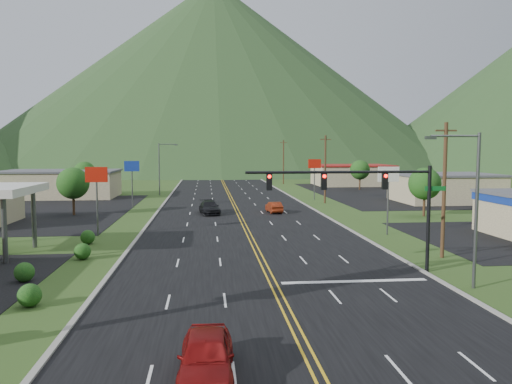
{
  "coord_description": "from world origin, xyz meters",
  "views": [
    {
      "loc": [
        -3.92,
        -17.0,
        8.11
      ],
      "look_at": [
        0.16,
        23.91,
        4.5
      ],
      "focal_mm": 35.0,
      "sensor_mm": 36.0,
      "label": 1
    }
  ],
  "objects": [
    {
      "name": "car_red_near",
      "position": [
        -3.98,
        -0.04,
        0.82
      ],
      "size": [
        2.08,
        4.85,
        1.63
      ],
      "primitive_type": "imported",
      "rotation": [
        0.0,
        0.0,
        -0.03
      ],
      "color": "maroon",
      "rests_on": "ground"
    },
    {
      "name": "streetlight_east",
      "position": [
        11.18,
        10.0,
        5.18
      ],
      "size": [
        3.28,
        0.25,
        9.0
      ],
      "color": "#59595E",
      "rests_on": "ground"
    },
    {
      "name": "tree_east_a",
      "position": [
        22.0,
        40.0,
        3.89
      ],
      "size": [
        3.84,
        3.84,
        5.82
      ],
      "color": "#382314",
      "rests_on": "ground"
    },
    {
      "name": "traffic_signal",
      "position": [
        6.48,
        14.0,
        5.33
      ],
      "size": [
        13.1,
        0.43,
        7.0
      ],
      "color": "black",
      "rests_on": "ground"
    },
    {
      "name": "utility_pole_a",
      "position": [
        13.5,
        18.0,
        5.13
      ],
      "size": [
        1.6,
        0.28,
        10.0
      ],
      "color": "#382314",
      "rests_on": "ground"
    },
    {
      "name": "car_dark_mid",
      "position": [
        -3.59,
        44.37,
        0.79
      ],
      "size": [
        2.83,
        5.64,
        1.57
      ],
      "primitive_type": "imported",
      "rotation": [
        0.0,
        0.0,
        0.12
      ],
      "color": "black",
      "rests_on": "ground"
    },
    {
      "name": "streetlight_west",
      "position": [
        -11.68,
        70.0,
        5.18
      ],
      "size": [
        3.28,
        0.25,
        9.0
      ],
      "color": "#59595E",
      "rests_on": "ground"
    },
    {
      "name": "ground",
      "position": [
        0.0,
        0.0,
        0.0
      ],
      "size": [
        500.0,
        500.0,
        0.0
      ],
      "primitive_type": "plane",
      "color": "#2C4117",
      "rests_on": "ground"
    },
    {
      "name": "pole_sign_west_b",
      "position": [
        -14.0,
        52.0,
        5.05
      ],
      "size": [
        2.0,
        0.18,
        6.4
      ],
      "color": "#59595E",
      "rests_on": "ground"
    },
    {
      "name": "building_east_far",
      "position": [
        28.0,
        90.0,
        2.26
      ],
      "size": [
        16.4,
        12.4,
        4.5
      ],
      "color": "beige",
      "rests_on": "ground"
    },
    {
      "name": "mountain_n",
      "position": [
        0.0,
        220.0,
        42.5
      ],
      "size": [
        220.0,
        220.0,
        85.0
      ],
      "primitive_type": "cone",
      "color": "#1C3819",
      "rests_on": "ground"
    },
    {
      "name": "tree_west_a",
      "position": [
        -20.0,
        45.0,
        3.89
      ],
      "size": [
        3.84,
        3.84,
        5.82
      ],
      "color": "#382314",
      "rests_on": "ground"
    },
    {
      "name": "utility_pole_c",
      "position": [
        13.5,
        95.0,
        5.13
      ],
      "size": [
        1.6,
        0.28,
        10.0
      ],
      "color": "#382314",
      "rests_on": "ground"
    },
    {
      "name": "car_red_far",
      "position": [
        4.53,
        44.86,
        0.68
      ],
      "size": [
        1.82,
        4.24,
        1.36
      ],
      "primitive_type": "imported",
      "rotation": [
        0.0,
        0.0,
        3.24
      ],
      "color": "maroon",
      "rests_on": "ground"
    },
    {
      "name": "utility_pole_d",
      "position": [
        13.5,
        135.0,
        5.13
      ],
      "size": [
        1.6,
        0.28,
        10.0
      ],
      "color": "#382314",
      "rests_on": "ground"
    },
    {
      "name": "building_west_far",
      "position": [
        -28.0,
        68.0,
        2.26
      ],
      "size": [
        18.4,
        11.4,
        4.5
      ],
      "color": "beige",
      "rests_on": "ground"
    },
    {
      "name": "pole_sign_east_a",
      "position": [
        13.0,
        28.0,
        5.05
      ],
      "size": [
        2.0,
        0.18,
        6.4
      ],
      "color": "#59595E",
      "rests_on": "ground"
    },
    {
      "name": "pole_sign_west_a",
      "position": [
        -14.0,
        30.0,
        5.05
      ],
      "size": [
        2.0,
        0.18,
        6.4
      ],
      "color": "#59595E",
      "rests_on": "ground"
    },
    {
      "name": "road",
      "position": [
        0.0,
        0.0,
        0.0
      ],
      "size": [
        20.0,
        460.0,
        0.04
      ],
      "primitive_type": "cube",
      "color": "black",
      "rests_on": "ground"
    },
    {
      "name": "utility_pole_b",
      "position": [
        13.5,
        55.0,
        5.13
      ],
      "size": [
        1.6,
        0.28,
        10.0
      ],
      "color": "#382314",
      "rests_on": "ground"
    },
    {
      "name": "pole_sign_east_b",
      "position": [
        13.0,
        60.0,
        5.05
      ],
      "size": [
        2.0,
        0.18,
        6.4
      ],
      "color": "#59595E",
      "rests_on": "ground"
    },
    {
      "name": "tree_east_b",
      "position": [
        26.0,
        78.0,
        3.89
      ],
      "size": [
        3.84,
        3.84,
        5.82
      ],
      "color": "#382314",
      "rests_on": "ground"
    },
    {
      "name": "tree_west_b",
      "position": [
        -25.0,
        72.0,
        3.89
      ],
      "size": [
        3.84,
        3.84,
        5.82
      ],
      "color": "#382314",
      "rests_on": "ground"
    },
    {
      "name": "building_east_mid",
      "position": [
        32.0,
        55.0,
        2.16
      ],
      "size": [
        14.4,
        11.4,
        4.3
      ],
      "color": "beige",
      "rests_on": "ground"
    }
  ]
}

